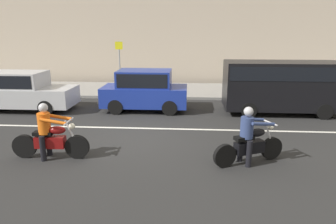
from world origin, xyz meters
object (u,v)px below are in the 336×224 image
Objects in this scene: parked_hatchback_cobalt_blue at (145,90)px; parked_sedan_silver at (18,91)px; motorcycle_with_rider_orange_stripe at (49,136)px; motorcycle_with_rider_denim_blue at (249,140)px; parked_van_black at (282,84)px; street_sign_post at (119,60)px.

parked_hatchback_cobalt_blue reaches higher than parked_sedan_silver.
motorcycle_with_rider_orange_stripe is 1.10× the size of motorcycle_with_rider_denim_blue.
motorcycle_with_rider_denim_blue is (5.46, 0.03, 0.00)m from motorcycle_with_rider_orange_stripe.
parked_van_black is 9.38m from street_sign_post.
motorcycle_with_rider_orange_stripe is at bearing -145.12° from parked_van_black.
motorcycle_with_rider_denim_blue is 0.72× the size of street_sign_post.
parked_sedan_silver is at bearing -178.66° from parked_van_black.
parked_van_black is (7.79, 5.43, 0.64)m from motorcycle_with_rider_orange_stripe.
parked_sedan_silver is at bearing 150.86° from motorcycle_with_rider_denim_blue.
parked_hatchback_cobalt_blue is 0.77× the size of parked_van_black.
motorcycle_with_rider_denim_blue is at bearing -60.58° from street_sign_post.
motorcycle_with_rider_orange_stripe is 9.51m from parked_van_black.
motorcycle_with_rider_denim_blue is 6.52m from parked_hatchback_cobalt_blue.
parked_sedan_silver is at bearing 125.91° from motorcycle_with_rider_orange_stripe.
street_sign_post is at bearing 91.55° from motorcycle_with_rider_orange_stripe.
street_sign_post reaches higher than parked_hatchback_cobalt_blue.
street_sign_post is (-5.73, 10.17, 1.14)m from motorcycle_with_rider_denim_blue.
parked_van_black is 1.77× the size of street_sign_post.
parked_hatchback_cobalt_blue is (1.88, 5.48, 0.28)m from motorcycle_with_rider_orange_stripe.
parked_sedan_silver is at bearing -176.76° from parked_hatchback_cobalt_blue.
parked_hatchback_cobalt_blue is at bearing 123.32° from motorcycle_with_rider_denim_blue.
parked_hatchback_cobalt_blue is 1.36× the size of street_sign_post.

